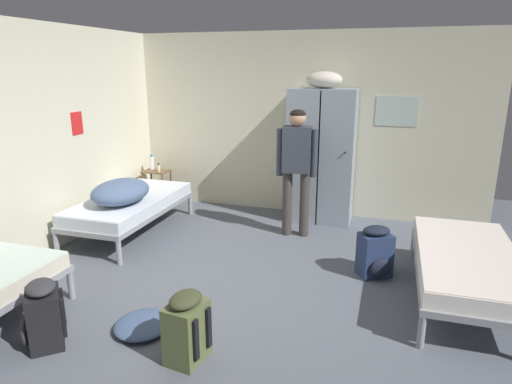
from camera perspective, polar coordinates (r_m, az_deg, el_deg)
The scene contains 14 objects.
ground_plane at distance 4.46m, azimuth -1.02°, elevation -12.72°, with size 8.41×8.41×0.00m, color #565B66.
room_backdrop at distance 5.70m, azimuth -9.38°, elevation 7.31°, with size 5.20×5.32×2.62m.
locker_bank at distance 6.25m, azimuth 8.38°, elevation 4.94°, with size 0.90×0.55×2.07m.
shelf_unit at distance 7.14m, azimuth -12.59°, elevation 0.95°, with size 0.38×0.30×0.57m.
bed_right at distance 4.61m, azimuth 25.47°, elevation -8.14°, with size 0.90×1.90×0.49m.
bed_left_rear at distance 6.06m, azimuth -15.85°, elevation -1.59°, with size 0.90×1.90×0.49m.
bedding_heap at distance 5.75m, azimuth -16.98°, elevation 0.05°, with size 0.63×0.84×0.29m.
person_traveler at distance 5.61m, azimuth 5.24°, elevation 3.94°, with size 0.51×0.24×1.63m.
water_bottle at distance 7.12m, azimuth -13.24°, elevation 3.64°, with size 0.06×0.06×0.24m.
lotion_bottle at distance 7.00m, azimuth -12.39°, elevation 3.03°, with size 0.05×0.05×0.13m.
backpack_olive at distance 3.49m, azimuth -9.01°, elevation -16.88°, with size 0.37×0.35×0.55m.
backpack_black at distance 3.96m, azimuth -25.67°, elevation -14.10°, with size 0.42×0.41×0.55m.
backpack_navy at distance 4.84m, azimuth 15.08°, elevation -7.53°, with size 0.40×0.41×0.55m.
clothes_pile_denim at distance 4.00m, azimuth -14.28°, elevation -16.14°, with size 0.47×0.50×0.09m.
Camera 1 is at (1.23, -3.72, 2.13)m, focal length 31.15 mm.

